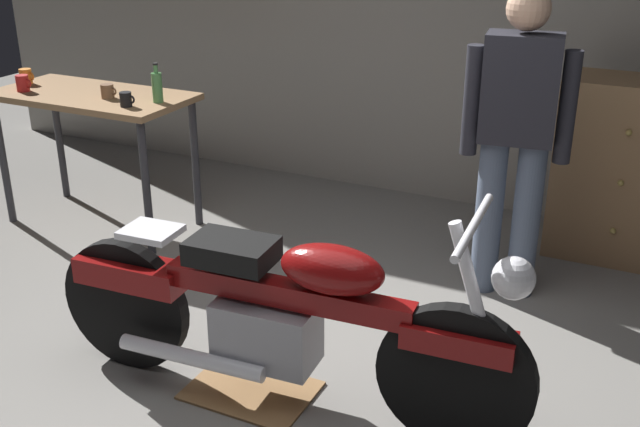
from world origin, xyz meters
TOP-DOWN VIEW (x-y plane):
  - ground_plane at (0.00, 0.00)m, footprint 12.00×12.00m
  - workbench at (-1.89, 1.31)m, footprint 1.30×0.64m
  - motorcycle at (0.15, 0.08)m, footprint 2.19×0.60m
  - person_standing at (0.77, 1.53)m, footprint 0.57×0.27m
  - wooden_dresser at (1.29, 2.30)m, footprint 0.80×0.47m
  - drip_tray at (-0.01, 0.08)m, footprint 0.56×0.40m
  - mug_orange_travel at (-2.45, 1.33)m, footprint 0.11×0.08m
  - mug_brown_stoneware at (-1.70, 1.26)m, footprint 0.11×0.08m
  - mug_red_diner at (-2.31, 1.16)m, footprint 0.12×0.08m
  - mug_black_matte at (-1.46, 1.15)m, footprint 0.10×0.07m
  - bottle at (-1.36, 1.31)m, footprint 0.06×0.06m

SIDE VIEW (x-z plane):
  - ground_plane at x=0.00m, z-range 0.00..0.00m
  - drip_tray at x=-0.01m, z-range 0.00..0.01m
  - motorcycle at x=0.15m, z-range -0.05..0.95m
  - wooden_dresser at x=1.29m, z-range 0.00..1.10m
  - workbench at x=-1.89m, z-range 0.34..1.24m
  - person_standing at x=0.77m, z-range 0.09..1.76m
  - mug_brown_stoneware at x=-1.70m, z-range 0.90..0.99m
  - mug_black_matte at x=-1.46m, z-range 0.90..0.99m
  - mug_orange_travel at x=-2.45m, z-range 0.90..1.00m
  - mug_red_diner at x=-2.31m, z-range 0.90..1.01m
  - bottle at x=-1.36m, z-range 0.88..1.12m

